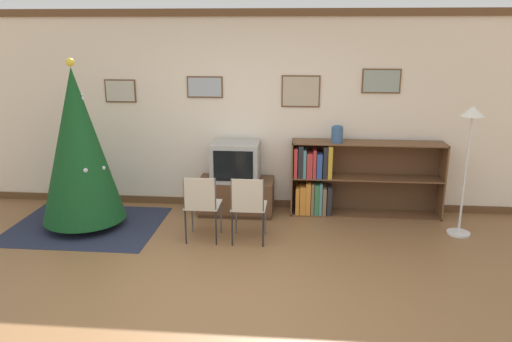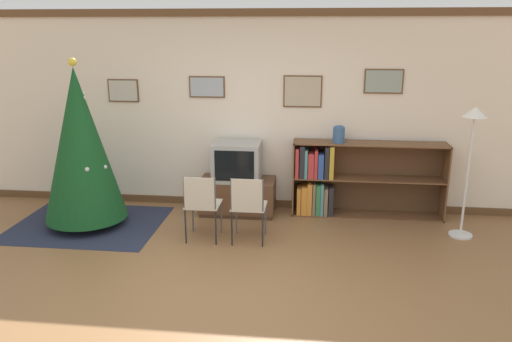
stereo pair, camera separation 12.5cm
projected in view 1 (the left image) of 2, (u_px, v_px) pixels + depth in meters
name	position (u px, v px, depth m)	size (l,w,h in m)	color
ground_plane	(223.00, 297.00, 4.71)	(24.00, 24.00, 0.00)	brown
wall_back	(250.00, 112.00, 6.83)	(8.36, 0.11, 2.70)	silver
area_rug	(86.00, 226.00, 6.43)	(1.88, 1.50, 0.01)	#23283D
christmas_tree	(78.00, 146.00, 6.14)	(1.02, 1.02, 2.11)	maroon
tv_console	(236.00, 196.00, 6.83)	(1.01, 0.54, 0.48)	#412A1A
television	(236.00, 161.00, 6.69)	(0.63, 0.52, 0.52)	#9E9E99
folding_chair_left	(202.00, 204.00, 5.83)	(0.40, 0.40, 0.82)	#BCB29E
folding_chair_right	(248.00, 205.00, 5.79)	(0.40, 0.40, 0.82)	#BCB29E
bookshelf	(337.00, 179.00, 6.73)	(2.00, 0.36, 1.01)	brown
vase	(337.00, 134.00, 6.52)	(0.15, 0.15, 0.22)	#335684
standing_lamp	(470.00, 137.00, 5.84)	(0.28, 0.28, 1.59)	silver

